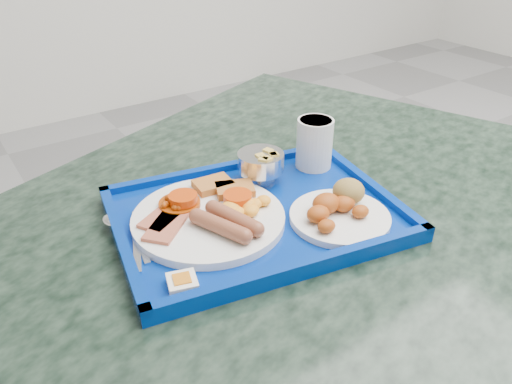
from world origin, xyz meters
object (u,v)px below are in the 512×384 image
table (262,302)px  fruit_bowl (261,163)px  main_plate (212,214)px  bread_plate (339,209)px  tray (256,215)px  juice_cup (314,142)px

table → fruit_bowl: size_ratio=17.95×
main_plate → bread_plate: size_ratio=1.51×
fruit_bowl → tray: bearing=-129.6°
tray → main_plate: (-0.07, 0.02, 0.02)m
table → fruit_bowl: bearing=57.6°
juice_cup → table: bearing=-159.3°
tray → juice_cup: bearing=21.5°
main_plate → table: bearing=-5.0°
main_plate → bread_plate: (0.18, -0.11, 0.00)m
tray → main_plate: bearing=164.4°
table → juice_cup: size_ratio=15.78×
tray → fruit_bowl: 0.12m
bread_plate → juice_cup: bearing=62.9°
fruit_bowl → juice_cup: (0.12, -0.01, 0.01)m
table → fruit_bowl: 0.28m
table → juice_cup: juice_cup is taller
table → tray: bearing=-153.2°
tray → juice_cup: size_ratio=5.36×
tray → main_plate: 0.08m
main_plate → fruit_bowl: bearing=23.7°
bread_plate → fruit_bowl: bearing=101.2°
bread_plate → juice_cup: juice_cup is taller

